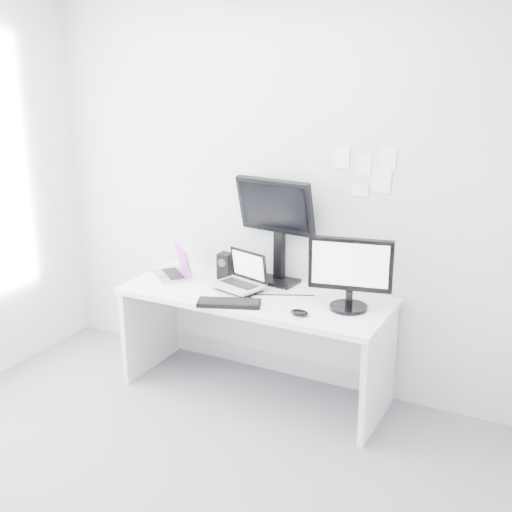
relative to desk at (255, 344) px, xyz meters
The scene contains 15 objects.
ground 1.30m from the desk, 90.00° to the right, with size 3.60×3.60×0.00m, color slate.
back_wall 1.05m from the desk, 90.00° to the left, with size 3.60×3.60×0.00m, color silver.
desk is the anchor object (origin of this frame).
macbook 0.84m from the desk, behind, with size 0.31×0.23×0.23m, color #A9A9AD.
speaker 0.59m from the desk, 151.23° to the left, with size 0.09×0.09×0.19m, color black.
dell_laptop 0.51m from the desk, behind, with size 0.32×0.25×0.27m, color #ABADB1.
rear_monitor 0.79m from the desk, 83.57° to the left, with size 0.56×0.20×0.76m, color black.
samsung_monitor 0.88m from the desk, ahead, with size 0.52×0.24×0.47m, color black.
keyboard 0.46m from the desk, 100.98° to the right, with size 0.40×0.14×0.03m, color black.
mouse 0.60m from the desk, 26.90° to the right, with size 0.11×0.07×0.04m, color black.
wall_note_0 1.38m from the desk, 37.40° to the left, with size 0.10×0.00×0.14m, color white.
wall_note_1 1.40m from the desk, 29.83° to the left, with size 0.09×0.00×0.13m, color white.
wall_note_2 1.51m from the desk, 24.64° to the left, with size 0.10×0.00×0.14m, color white.
wall_note_3 1.25m from the desk, 30.67° to the left, with size 0.11×0.00×0.08m, color white.
wall_note_4 1.38m from the desk, 25.62° to the left, with size 0.12×0.00×0.15m, color white.
Camera 1 is at (1.87, -2.36, 2.26)m, focal length 45.98 mm.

